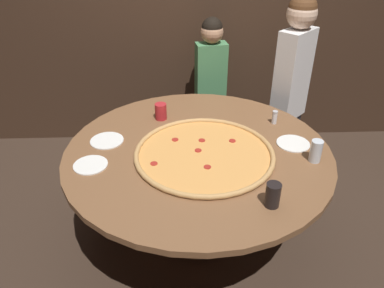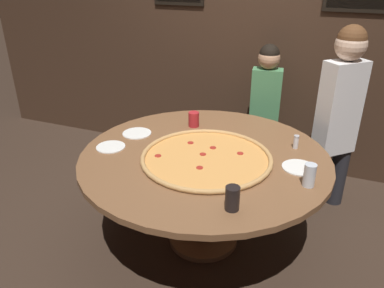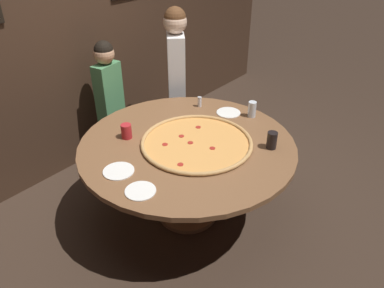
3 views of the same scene
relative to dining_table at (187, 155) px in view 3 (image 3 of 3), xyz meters
name	(u,v)px [view 3 (image 3 of 3)]	position (x,y,z in m)	size (l,w,h in m)	color
ground_plane	(188,213)	(0.00, 0.00, -0.62)	(24.00, 24.00, 0.00)	#38281E
back_wall	(66,37)	(0.00, 1.45, 0.68)	(6.40, 0.08, 2.60)	#3D281C
dining_table	(187,155)	(0.00, 0.00, 0.00)	(1.71, 1.71, 0.74)	brown
giant_pizza	(197,142)	(0.04, -0.07, 0.13)	(0.88, 0.88, 0.03)	#E0994C
drink_cup_near_right	(252,109)	(0.70, -0.15, 0.19)	(0.07, 0.07, 0.14)	silver
drink_cup_by_shaker	(272,140)	(0.36, -0.55, 0.19)	(0.08, 0.08, 0.14)	black
drink_cup_front_edge	(126,131)	(-0.25, 0.42, 0.18)	(0.08, 0.08, 0.12)	#B22328
white_plate_right_side	(140,191)	(-0.65, -0.15, 0.12)	(0.21, 0.21, 0.01)	white
white_plate_beside_cup	(119,171)	(-0.60, 0.12, 0.12)	(0.22, 0.22, 0.01)	white
white_plate_far_back	(228,113)	(0.63, 0.04, 0.12)	(0.22, 0.22, 0.01)	white
condiment_shaker	(200,102)	(0.56, 0.33, 0.17)	(0.04, 0.04, 0.10)	silver
diner_far_left	(176,73)	(0.81, 0.83, 0.25)	(0.37, 0.37, 1.53)	#232328
diner_centre_back	(109,97)	(0.17, 1.15, 0.11)	(0.33, 0.19, 1.29)	#232328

